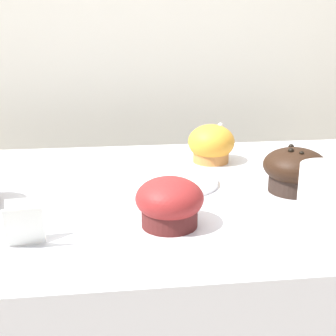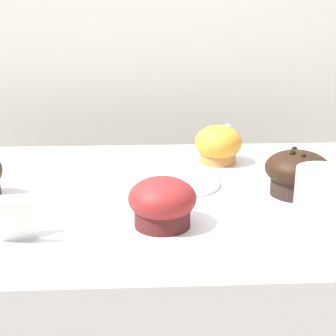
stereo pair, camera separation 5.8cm
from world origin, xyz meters
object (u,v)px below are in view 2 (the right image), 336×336
object	(u,v)px
muffin_back_right	(297,173)
muffin_front_left	(218,145)
coffee_cup	(325,197)
muffin_front_center	(165,203)
serving_plate	(175,182)

from	to	relation	value
muffin_back_right	muffin_front_left	distance (m)	0.22
muffin_back_right	coffee_cup	distance (m)	0.13
muffin_front_center	serving_plate	xyz separation A→B (m)	(0.03, 0.18, -0.03)
muffin_back_right	serving_plate	xyz separation A→B (m)	(-0.20, 0.06, -0.04)
muffin_front_left	serving_plate	xyz separation A→B (m)	(-0.10, -0.13, -0.03)
muffin_back_right	serving_plate	bearing A→B (deg)	162.38
muffin_front_center	coffee_cup	distance (m)	0.23
muffin_back_right	muffin_front_center	bearing A→B (deg)	-153.17
muffin_back_right	muffin_front_left	bearing A→B (deg)	117.97
muffin_front_left	coffee_cup	size ratio (longest dim) A/B	0.79
serving_plate	muffin_back_right	bearing A→B (deg)	-17.62
muffin_front_center	serving_plate	bearing A→B (deg)	81.36
muffin_front_center	muffin_back_right	world-z (taller)	muffin_back_right
muffin_front_left	serving_plate	bearing A→B (deg)	-126.47
muffin_back_right	coffee_cup	bearing A→B (deg)	-91.01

